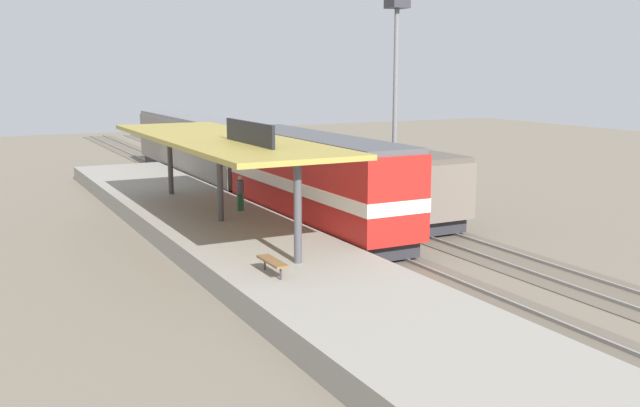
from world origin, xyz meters
The scene contains 11 objects.
ground_plane centered at (2.00, 0.00, 0.00)m, with size 120.00×120.00×0.00m, color #706656.
track_near centered at (0.00, 0.00, 0.03)m, with size 3.20×110.00×0.16m.
track_far centered at (4.60, 0.00, 0.03)m, with size 3.20×110.00×0.16m.
platform centered at (-4.60, 0.00, 0.45)m, with size 6.00×44.00×0.90m, color gray.
station_canopy centered at (-4.60, -0.09, 4.53)m, with size 5.20×18.00×4.70m.
platform_bench centered at (-6.00, -8.95, 1.34)m, with size 0.44×1.70×0.50m.
locomotive centered at (0.00, -0.30, 2.41)m, with size 2.93×14.43×4.44m.
passenger_carriage_single centered at (0.00, 17.70, 2.31)m, with size 2.90×20.00×4.24m.
freight_car centered at (4.60, 1.21, 1.97)m, with size 2.80×12.00×3.54m.
light_mast centered at (7.80, 4.73, 8.40)m, with size 1.10×1.10×11.70m.
person_waiting centered at (-2.95, 1.82, 1.85)m, with size 0.34×0.34×1.71m.
Camera 1 is at (-15.14, -29.92, 7.60)m, focal length 39.98 mm.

